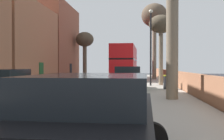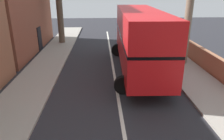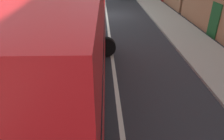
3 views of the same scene
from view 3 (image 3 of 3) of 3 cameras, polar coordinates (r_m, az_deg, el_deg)
The scene contains 8 objects.
ground_plane at distance 19.21m, azimuth -1.46°, elevation 14.57°, with size 84.00×84.00×0.00m, color #28282D.
road_centre_line at distance 19.21m, azimuth -1.46°, elevation 14.58°, with size 0.16×54.00×0.01m, color silver.
sidewalk_left at distance 19.95m, azimuth 13.23°, elevation 14.56°, with size 2.60×60.00×0.12m, color #9E998E.
sidewalk_right at distance 19.67m, azimuth -16.32°, elevation 13.99°, with size 2.60×60.00×0.12m, color #9E998E.
boundary_wall_right at distance 19.94m, azimuth -21.05°, elevation 15.25°, with size 0.36×54.00×1.33m, color #9E6647.
double_decker_bus at distance 7.03m, azimuth -12.50°, elevation 8.88°, with size 3.79×10.57×4.06m.
parked_car_green_right_1 at distance 20.44m, azimuth -9.01°, elevation 17.88°, with size 2.58×4.48×1.72m.
litter_bin_right at distance 20.57m, azimuth -17.12°, elevation 16.12°, with size 0.55×0.55×1.00m.
Camera 3 is at (0.56, 18.63, 4.64)m, focal length 34.14 mm.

